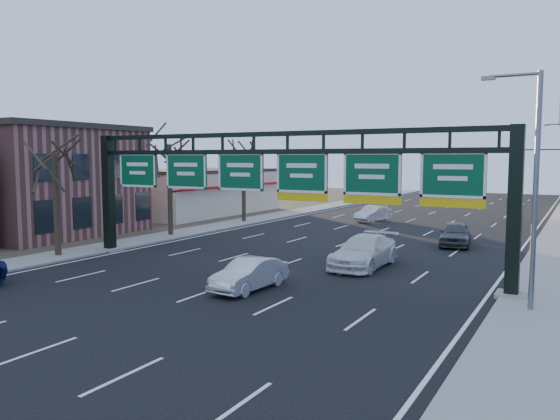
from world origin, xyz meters
The scene contains 17 objects.
ground centered at (0.00, 0.00, 0.00)m, with size 160.00×160.00×0.00m, color black.
sidewalk_left centered at (-12.80, 20.00, 0.06)m, with size 3.00×120.00×0.12m, color gray.
sidewalk_right centered at (12.80, 20.00, 0.06)m, with size 3.00×120.00×0.12m, color gray.
dirt_strip_left centered at (-25.00, 20.00, 0.03)m, with size 21.00×120.00×0.06m, color #473D2B.
lane_markings centered at (0.00, 20.00, 0.01)m, with size 21.60×120.00×0.01m, color white.
sign_gantry centered at (0.16, 8.00, 4.63)m, with size 24.60×1.20×7.20m.
brick_block centered at (-21.50, 11.00, 4.16)m, with size 10.40×12.40×8.30m.
cream_strip centered at (-21.48, 29.00, 2.36)m, with size 10.90×18.40×4.70m.
tree_gantry centered at (-12.80, 5.00, 7.11)m, with size 3.60×3.60×8.48m.
tree_mid centered at (-12.80, 15.00, 7.85)m, with size 3.60×3.60×9.24m.
tree_far centered at (-12.80, 25.00, 7.48)m, with size 3.60×3.60×8.86m.
streetlight_near centered at (12.47, 6.00, 5.08)m, with size 2.15×0.22×9.00m.
traffic_signal_mast centered at (5.69, 55.00, 5.50)m, with size 10.16×0.54×7.00m.
car_silver_sedan centered at (1.40, 3.76, 0.70)m, with size 1.47×4.23×1.39m, color silver.
car_white_wagon centered at (4.00, 11.05, 0.84)m, with size 2.35×5.77×1.67m, color silver.
car_grey_far centered at (6.76, 20.81, 0.80)m, with size 1.88×4.67×1.59m, color #414446.
car_silver_distant centered at (-2.70, 31.07, 0.73)m, with size 1.54×4.42×1.46m, color silver.
Camera 1 is at (14.26, -16.26, 5.83)m, focal length 35.00 mm.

